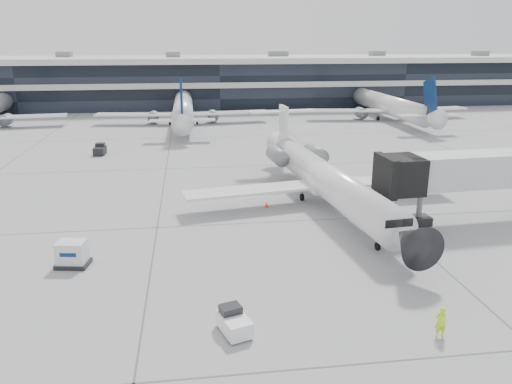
{
  "coord_description": "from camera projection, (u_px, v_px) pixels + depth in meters",
  "views": [
    {
      "loc": [
        -7.01,
        -39.84,
        15.11
      ],
      "look_at": [
        -1.55,
        0.58,
        2.6
      ],
      "focal_mm": 35.0,
      "sensor_mm": 36.0,
      "label": 1
    }
  ],
  "objects": [
    {
      "name": "ground",
      "position": [
        275.0,
        222.0,
        43.07
      ],
      "size": [
        220.0,
        220.0,
        0.0
      ],
      "primitive_type": "plane",
      "color": "gray",
      "rests_on": "ground"
    },
    {
      "name": "far_tug",
      "position": [
        100.0,
        150.0,
        68.08
      ],
      "size": [
        1.53,
        2.46,
        1.52
      ],
      "rotation": [
        0.0,
        0.0,
        -0.05
      ],
      "color": "black",
      "rests_on": "ground"
    },
    {
      "name": "traffic_cone",
      "position": [
        267.0,
        205.0,
        46.77
      ],
      "size": [
        0.47,
        0.47,
        0.54
      ],
      "rotation": [
        0.0,
        0.0,
        0.33
      ],
      "color": "#F5400C",
      "rests_on": "ground"
    },
    {
      "name": "regional_jet",
      "position": [
        323.0,
        177.0,
        47.22
      ],
      "size": [
        26.68,
        33.32,
        7.69
      ],
      "rotation": [
        0.0,
        0.0,
        0.1
      ],
      "color": "white",
      "rests_on": "ground"
    },
    {
      "name": "cargo_uld",
      "position": [
        72.0,
        254.0,
        34.47
      ],
      "size": [
        2.41,
        1.95,
        1.78
      ],
      "rotation": [
        0.0,
        0.0,
        -0.16
      ],
      "color": "black",
      "rests_on": "ground"
    },
    {
      "name": "bg_jet_center",
      "position": [
        184.0,
        123.0,
        94.15
      ],
      "size": [
        32.0,
        40.0,
        9.6
      ],
      "primitive_type": null,
      "color": "silver",
      "rests_on": "ground"
    },
    {
      "name": "baggage_tug",
      "position": [
        234.0,
        322.0,
        26.68
      ],
      "size": [
        1.9,
        2.47,
        1.39
      ],
      "rotation": [
        0.0,
        0.0,
        0.32
      ],
      "color": "white",
      "rests_on": "ground"
    },
    {
      "name": "ramp_worker",
      "position": [
        441.0,
        322.0,
        26.24
      ],
      "size": [
        0.66,
        0.44,
        1.76
      ],
      "primitive_type": "imported",
      "rotation": [
        0.0,
        0.0,
        3.11
      ],
      "color": "#C6FF1A",
      "rests_on": "ground"
    },
    {
      "name": "bg_jet_right",
      "position": [
        386.0,
        119.0,
        99.27
      ],
      "size": [
        32.0,
        40.0,
        9.6
      ],
      "primitive_type": null,
      "color": "silver",
      "rests_on": "ground"
    },
    {
      "name": "terminal",
      "position": [
        217.0,
        83.0,
        119.29
      ],
      "size": [
        170.0,
        22.0,
        10.0
      ],
      "primitive_type": "cube",
      "color": "black",
      "rests_on": "ground"
    },
    {
      "name": "jet_bridge",
      "position": [
        498.0,
        169.0,
        42.44
      ],
      "size": [
        19.36,
        4.9,
        6.22
      ],
      "rotation": [
        0.0,
        0.0,
        0.06
      ],
      "color": "#AAACAF",
      "rests_on": "ground"
    }
  ]
}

